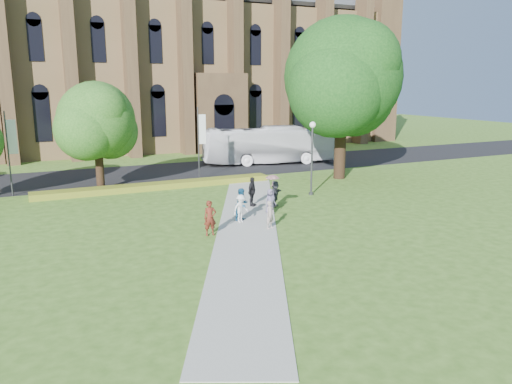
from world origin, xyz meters
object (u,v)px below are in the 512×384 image
streetlamp (312,149)px  tour_coach (269,145)px  large_tree (343,77)px  pedestrian_0 (210,218)px

streetlamp → tour_coach: size_ratio=0.40×
large_tree → tour_coach: 11.76m
streetlamp → pedestrian_0: (-9.99, -6.27, -2.33)m
tour_coach → pedestrian_0: tour_coach is taller
pedestrian_0 → large_tree: bearing=38.8°
pedestrian_0 → tour_coach: bearing=60.2°
tour_coach → pedestrian_0: size_ratio=7.15×
streetlamp → large_tree: large_tree is taller
streetlamp → tour_coach: (3.66, 14.13, -1.43)m
large_tree → pedestrian_0: size_ratio=7.13×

